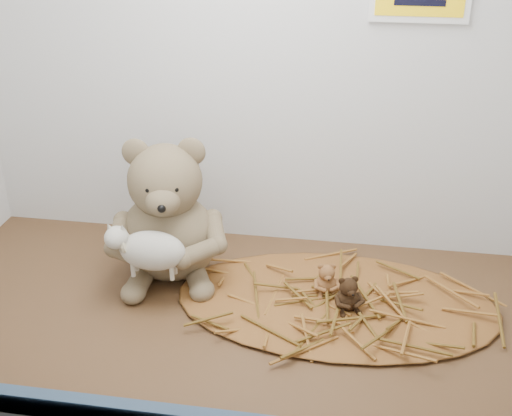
% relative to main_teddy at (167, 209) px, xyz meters
% --- Properties ---
extents(alcove_shell, '(1.20, 0.60, 0.90)m').
position_rel_main_teddy_xyz_m(alcove_shell, '(0.15, -0.03, 0.30)').
color(alcove_shell, '#3F2C15').
rests_on(alcove_shell, ground).
extents(straw_bed, '(0.61, 0.35, 0.01)m').
position_rel_main_teddy_xyz_m(straw_bed, '(0.34, -0.06, -0.14)').
color(straw_bed, brown).
rests_on(straw_bed, shelf_floor).
extents(main_teddy, '(0.28, 0.29, 0.29)m').
position_rel_main_teddy_xyz_m(main_teddy, '(0.00, 0.00, 0.00)').
color(main_teddy, '#7B684B').
rests_on(main_teddy, shelf_floor).
extents(toy_lamb, '(0.16, 0.10, 0.10)m').
position_rel_main_teddy_xyz_m(toy_lamb, '(0.00, -0.10, -0.03)').
color(toy_lamb, beige).
rests_on(toy_lamb, main_teddy).
extents(mini_teddy_tan, '(0.06, 0.06, 0.06)m').
position_rel_main_teddy_xyz_m(mini_teddy_tan, '(0.32, -0.04, -0.10)').
color(mini_teddy_tan, brown).
rests_on(mini_teddy_tan, straw_bed).
extents(mini_teddy_brown, '(0.07, 0.08, 0.07)m').
position_rel_main_teddy_xyz_m(mini_teddy_brown, '(0.36, -0.08, -0.10)').
color(mini_teddy_brown, black).
rests_on(mini_teddy_brown, straw_bed).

